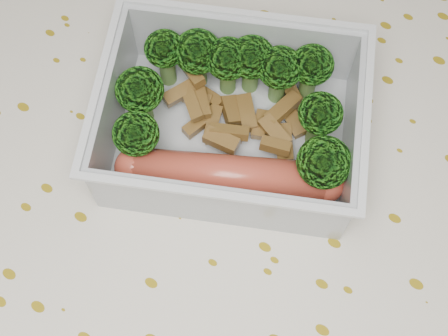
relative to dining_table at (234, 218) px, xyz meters
The scene contains 6 objects.
dining_table is the anchor object (origin of this frame).
tablecloth 0.05m from the dining_table, ahead, with size 1.46×0.96×0.19m.
lunch_container 0.11m from the dining_table, 128.85° to the left, with size 0.21×0.19×0.06m.
broccoli_florets 0.14m from the dining_table, 121.37° to the left, with size 0.16×0.14×0.05m.
meat_pile 0.11m from the dining_table, 120.26° to the left, with size 0.11×0.08×0.03m.
sausage 0.11m from the dining_table, 91.09° to the right, with size 0.14×0.08×0.03m.
Camera 1 is at (0.08, -0.15, 1.16)m, focal length 50.00 mm.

